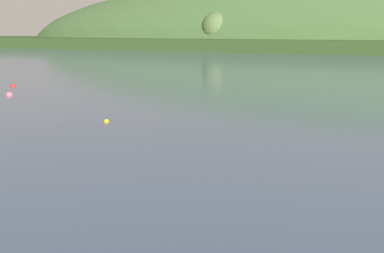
{
  "coord_description": "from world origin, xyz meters",
  "views": [
    {
      "loc": [
        22.5,
        10.61,
        7.15
      ],
      "look_at": [
        7.3,
        38.65,
        1.76
      ],
      "focal_mm": 52.82,
      "sensor_mm": 36.0,
      "label": 1
    }
  ],
  "objects": [
    {
      "name": "mooring_buoy_off_fishing_boat",
      "position": [
        -4.79,
        46.56,
        0.0
      ],
      "size": [
        0.44,
        0.44,
        0.52
      ],
      "color": "yellow",
      "rests_on": "ground"
    },
    {
      "name": "mooring_buoy_foreground",
      "position": [
        -33.65,
        64.57,
        0.0
      ],
      "size": [
        0.66,
        0.66,
        0.74
      ],
      "color": "red",
      "rests_on": "ground"
    },
    {
      "name": "mooring_buoy_far_upstream",
      "position": [
        -26.0,
        56.64,
        0.0
      ],
      "size": [
        0.78,
        0.78,
        0.86
      ],
      "color": "#E06675",
      "rests_on": "ground"
    },
    {
      "name": "far_shoreline_hill",
      "position": [
        -20.89,
        243.47,
        0.16
      ],
      "size": [
        451.38,
        113.97,
        65.23
      ],
      "rotation": [
        0.0,
        0.0,
        -0.02
      ],
      "color": "#314A21",
      "rests_on": "ground"
    }
  ]
}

